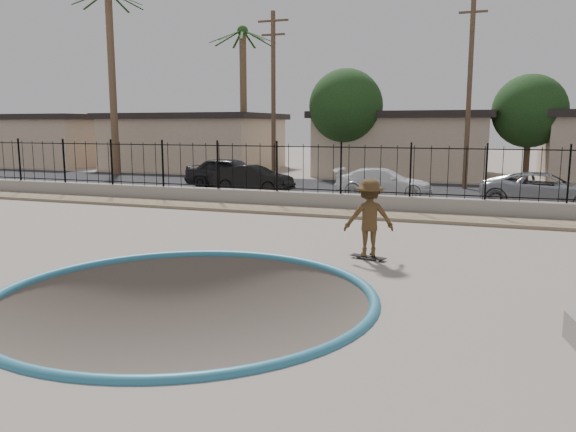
% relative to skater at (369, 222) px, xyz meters
% --- Properties ---
extents(ground, '(120.00, 120.00, 2.20)m').
position_rel_skater_xyz_m(ground, '(-2.54, 9.00, -1.99)').
color(ground, gray).
rests_on(ground, ground).
extents(bowl_pit, '(6.84, 6.84, 1.80)m').
position_rel_skater_xyz_m(bowl_pit, '(-2.54, -4.00, -0.89)').
color(bowl_pit, '#4D423B').
rests_on(bowl_pit, ground).
extents(coping_ring, '(7.04, 7.04, 0.20)m').
position_rel_skater_xyz_m(coping_ring, '(-2.54, -4.00, -0.89)').
color(coping_ring, teal).
rests_on(coping_ring, ground).
extents(rock_strip, '(42.00, 1.60, 0.11)m').
position_rel_skater_xyz_m(rock_strip, '(-2.54, 6.20, -0.83)').
color(rock_strip, '#947E61').
rests_on(rock_strip, ground).
extents(retaining_wall, '(42.00, 0.45, 0.60)m').
position_rel_skater_xyz_m(retaining_wall, '(-2.54, 7.30, -0.59)').
color(retaining_wall, gray).
rests_on(retaining_wall, ground).
extents(fence, '(40.00, 0.04, 1.80)m').
position_rel_skater_xyz_m(fence, '(-2.54, 7.30, 0.61)').
color(fence, black).
rests_on(fence, retaining_wall).
extents(street, '(90.00, 8.00, 0.04)m').
position_rel_skater_xyz_m(street, '(-2.54, 14.00, -0.87)').
color(street, black).
rests_on(street, ground).
extents(house_west_far, '(10.60, 8.60, 3.90)m').
position_rel_skater_xyz_m(house_west_far, '(-30.54, 23.50, 1.09)').
color(house_west_far, tan).
rests_on(house_west_far, ground).
extents(house_west, '(11.60, 8.60, 3.90)m').
position_rel_skater_xyz_m(house_west, '(-17.54, 23.50, 1.09)').
color(house_west, tan).
rests_on(house_west, ground).
extents(house_center, '(10.60, 8.60, 3.90)m').
position_rel_skater_xyz_m(house_center, '(-2.54, 23.50, 1.09)').
color(house_center, tan).
rests_on(house_center, ground).
extents(palm_left, '(2.30, 2.30, 11.30)m').
position_rel_skater_xyz_m(palm_left, '(-19.54, 17.00, 7.07)').
color(palm_left, brown).
rests_on(palm_left, ground).
extents(palm_mid, '(2.30, 2.30, 9.30)m').
position_rel_skater_xyz_m(palm_mid, '(-12.54, 21.00, 5.80)').
color(palm_mid, brown).
rests_on(palm_mid, ground).
extents(utility_pole_left, '(1.70, 0.24, 9.00)m').
position_rel_skater_xyz_m(utility_pole_left, '(-8.54, 16.00, 3.81)').
color(utility_pole_left, '#473323').
rests_on(utility_pole_left, ground).
extents(utility_pole_mid, '(1.70, 0.24, 9.50)m').
position_rel_skater_xyz_m(utility_pole_mid, '(1.46, 16.00, 4.07)').
color(utility_pole_mid, '#473323').
rests_on(utility_pole_mid, ground).
extents(street_tree_left, '(4.32, 4.32, 6.36)m').
position_rel_skater_xyz_m(street_tree_left, '(-5.54, 20.00, 3.30)').
color(street_tree_left, '#473323').
rests_on(street_tree_left, ground).
extents(street_tree_mid, '(3.96, 3.96, 5.83)m').
position_rel_skater_xyz_m(street_tree_mid, '(4.46, 21.00, 2.95)').
color(street_tree_mid, '#473323').
rests_on(street_tree_mid, ground).
extents(skater, '(1.31, 1.02, 1.78)m').
position_rel_skater_xyz_m(skater, '(0.00, 0.00, 0.00)').
color(skater, brown).
rests_on(skater, ground).
extents(skateboard, '(0.87, 0.43, 0.07)m').
position_rel_skater_xyz_m(skateboard, '(0.00, 0.00, -0.83)').
color(skateboard, black).
rests_on(skateboard, ground).
extents(car_a, '(4.59, 2.11, 1.53)m').
position_rel_skater_xyz_m(car_a, '(-9.22, 12.00, -0.09)').
color(car_a, black).
rests_on(car_a, street).
extents(car_b, '(3.81, 1.60, 1.22)m').
position_rel_skater_xyz_m(car_b, '(-7.66, 11.12, -0.24)').
color(car_b, black).
rests_on(car_b, street).
extents(car_c, '(4.27, 1.88, 1.22)m').
position_rel_skater_xyz_m(car_c, '(-1.72, 11.51, -0.24)').
color(car_c, white).
rests_on(car_c, street).
extents(car_d, '(4.86, 2.62, 1.29)m').
position_rel_skater_xyz_m(car_d, '(4.57, 10.40, -0.21)').
color(car_d, gray).
rests_on(car_d, street).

